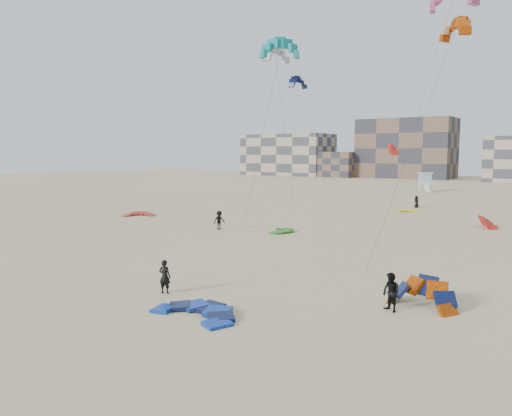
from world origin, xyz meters
The scene contains 20 objects.
ground centered at (0.00, 0.00, 0.00)m, with size 320.00×320.00×0.00m, color #D2B98D.
kite_ground_blue centered at (4.88, -2.16, 0.00)m, with size 4.01×4.19×0.58m, color #1C3CBD, non-canonical shape.
kite_ground_orange centered at (13.10, 5.08, 0.00)m, with size 3.42×2.61×2.28m, color #E54F01, non-canonical shape.
kite_ground_red centered at (-25.65, 21.91, 0.00)m, with size 3.54×3.72×0.76m, color red, non-canonical shape.
kite_ground_green centered at (-5.04, 21.22, 0.00)m, with size 3.13×3.32×0.48m, color #147A14, non-canonical shape.
kite_ground_red_far centered at (10.79, 35.57, 0.00)m, with size 3.24×2.73×1.99m, color red, non-canonical shape.
kite_ground_yellow centered at (-0.14, 44.07, 0.00)m, with size 3.15×3.27×0.69m, color yellow, non-canonical shape.
kitesurfer_main centered at (1.03, -0.34, 0.92)m, with size 0.67×0.44×1.83m, color black.
kitesurfer_b centered at (12.11, 3.55, 0.93)m, with size 0.91×0.71×1.87m, color black.
kitesurfer_c centered at (-10.82, 18.96, 0.93)m, with size 1.20×0.69×1.86m, color black.
kitesurfer_e centered at (-0.94, 50.25, 0.82)m, with size 0.80×0.52×1.64m, color black.
kite_fly_teal_a centered at (-5.18, 21.11, 16.97)m, with size 5.56×4.82×17.08m.
kite_fly_orange centered at (7.38, 33.34, 19.43)m, with size 5.35×30.16×19.84m.
kite_fly_grey centered at (-10.47, 28.65, 18.27)m, with size 4.27×4.29×18.56m.
kite_fly_navy centered at (-21.36, 52.35, 18.74)m, with size 4.57×7.96×18.98m.
kite_fly_red centered at (-7.13, 57.64, 8.00)m, with size 5.04×4.92×8.66m.
lifeguard_tower_far centered at (-8.58, 80.55, 1.84)m, with size 3.54×5.57×3.72m.
condo_west_a centered at (-70.00, 130.00, 7.00)m, with size 30.00×15.00×14.00m, color tan.
condo_west_b centered at (-30.00, 134.00, 9.00)m, with size 28.00×14.00×18.00m, color brown.
condo_fill_left centered at (-50.00, 128.00, 4.00)m, with size 12.00×10.00×8.00m, color brown.
Camera 1 is at (19.99, -19.06, 7.49)m, focal length 35.00 mm.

